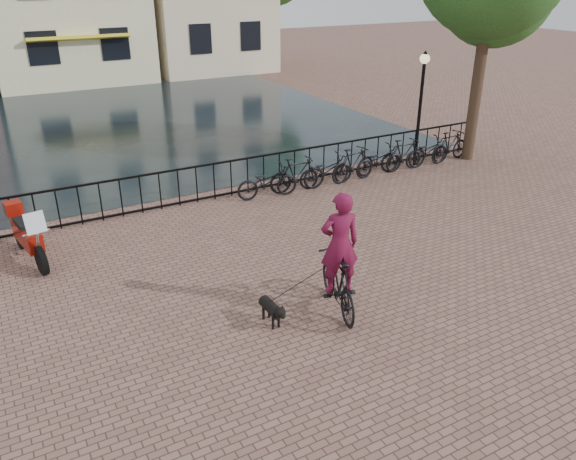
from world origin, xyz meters
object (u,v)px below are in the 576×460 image
lamp_post (422,90)px  motorcycle (26,230)px  cyclist (339,260)px  dog (271,310)px

lamp_post → motorcycle: 11.68m
cyclist → dog: cyclist is taller
lamp_post → motorcycle: lamp_post is taller
lamp_post → cyclist: (-6.83, -5.80, -1.36)m
dog → cyclist: bearing=-9.5°
cyclist → motorcycle: (-4.68, 4.78, -0.30)m
cyclist → lamp_post: bearing=-123.3°
cyclist → motorcycle: cyclist is taller
dog → motorcycle: bearing=125.0°
lamp_post → cyclist: size_ratio=1.29×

